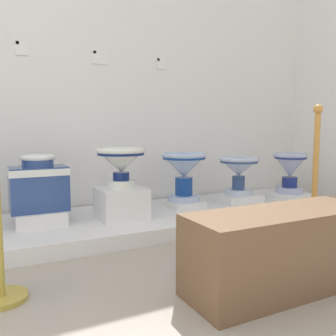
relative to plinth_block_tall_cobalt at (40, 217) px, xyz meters
The scene contains 18 objects.
ground_plane 1.65m from the plinth_block_tall_cobalt, 55.83° to the right, with size 6.15×5.29×0.02m, color #A3998C.
wall_back 1.80m from the plinth_block_tall_cobalt, 29.40° to the left, with size 4.35×0.06×3.22m, color white.
display_platform 0.93m from the plinth_block_tall_cobalt, ahead, with size 3.57×1.00×0.11m, color white.
plinth_block_tall_cobalt is the anchor object (origin of this frame).
antique_toilet_tall_cobalt 0.25m from the plinth_block_tall_cobalt, ahead, with size 0.41×0.25×0.41m.
plinth_block_squat_floral 0.61m from the plinth_block_tall_cobalt, ahead, with size 0.35×0.35×0.24m, color white.
antique_toilet_squat_floral 0.72m from the plinth_block_tall_cobalt, ahead, with size 0.38×0.38×0.31m.
plinth_block_central_ornate 1.24m from the plinth_block_tall_cobalt, ahead, with size 0.29×0.33×0.05m, color white.
antique_toilet_central_ornate 1.27m from the plinth_block_tall_cobalt, ahead, with size 0.40×0.40×0.43m.
plinth_block_rightmost 1.80m from the plinth_block_tall_cobalt, ahead, with size 0.39×0.30×0.07m, color white.
antique_toilet_rightmost 1.82m from the plinth_block_tall_cobalt, ahead, with size 0.37×0.37×0.36m.
plinth_block_slender_white 2.39m from the plinth_block_tall_cobalt, ahead, with size 0.36×0.37×0.05m, color white.
antique_toilet_slender_white 2.40m from the plinth_block_tall_cobalt, ahead, with size 0.33×0.33×0.40m.
info_placard_second 1.38m from the plinth_block_tall_cobalt, 93.46° to the left, with size 0.10×0.01×0.12m.
info_placard_third 1.50m from the plinth_block_tall_cobalt, 38.17° to the left, with size 0.14×0.01×0.13m.
info_placard_fourth 1.83m from the plinth_block_tall_cobalt, 21.48° to the left, with size 0.11×0.01×0.11m.
stanchion_post_near_right 1.96m from the plinth_block_tall_cobalt, 30.12° to the right, with size 0.23×0.23×0.97m.
museum_bench 1.73m from the plinth_block_tall_cobalt, 55.69° to the right, with size 1.04×0.36×0.40m, color brown.
Camera 1 is at (0.82, -0.72, 0.80)m, focal length 38.62 mm.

